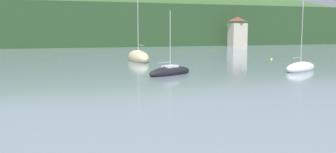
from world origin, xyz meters
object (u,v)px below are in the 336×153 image
object	(u,v)px
shore_building_westcentral	(237,32)
sailboat_far_2	(301,68)
sailboat_far_9	(170,72)
mooring_buoy_mid	(271,59)
sailboat_far_1	(138,58)

from	to	relation	value
shore_building_westcentral	sailboat_far_2	world-z (taller)	shore_building_westcentral
sailboat_far_9	mooring_buoy_mid	distance (m)	26.74
shore_building_westcentral	mooring_buoy_mid	world-z (taller)	shore_building_westcentral
sailboat_far_9	mooring_buoy_mid	xyz separation A→B (m)	(22.30, 14.76, -0.31)
sailboat_far_1	sailboat_far_9	size ratio (longest dim) A/B	1.82
sailboat_far_1	sailboat_far_2	distance (m)	23.92
shore_building_westcentral	sailboat_far_2	size ratio (longest dim) A/B	1.02
shore_building_westcentral	sailboat_far_1	world-z (taller)	sailboat_far_1
sailboat_far_1	sailboat_far_2	world-z (taller)	sailboat_far_1
shore_building_westcentral	sailboat_far_1	bearing A→B (deg)	-133.99
sailboat_far_9	mooring_buoy_mid	world-z (taller)	sailboat_far_9
sailboat_far_9	sailboat_far_2	bearing A→B (deg)	-33.58
mooring_buoy_mid	sailboat_far_9	bearing A→B (deg)	-146.51
shore_building_westcentral	mooring_buoy_mid	bearing A→B (deg)	-112.74
sailboat_far_2	mooring_buoy_mid	distance (m)	17.40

